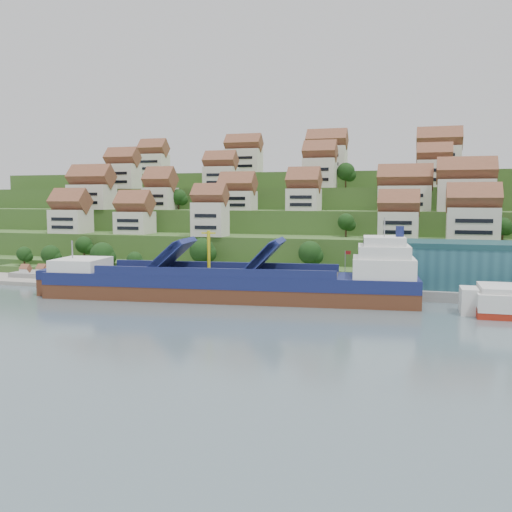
% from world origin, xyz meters
% --- Properties ---
extents(ground, '(300.00, 300.00, 0.00)m').
position_xyz_m(ground, '(0.00, 0.00, 0.00)').
color(ground, slate).
rests_on(ground, ground).
extents(quay, '(180.00, 14.00, 2.20)m').
position_xyz_m(quay, '(20.00, 15.00, 1.10)').
color(quay, gray).
rests_on(quay, ground).
extents(pebble_beach, '(45.00, 20.00, 1.00)m').
position_xyz_m(pebble_beach, '(-58.00, 12.00, 0.50)').
color(pebble_beach, gray).
rests_on(pebble_beach, ground).
extents(hillside, '(260.00, 128.00, 31.00)m').
position_xyz_m(hillside, '(0.00, 103.55, 10.66)').
color(hillside, '#2D4C1E').
rests_on(hillside, ground).
extents(hillside_village, '(156.44, 63.92, 28.88)m').
position_xyz_m(hillside_village, '(2.71, 61.49, 24.76)').
color(hillside_village, silver).
rests_on(hillside_village, ground).
extents(hillside_trees, '(144.23, 62.62, 29.90)m').
position_xyz_m(hillside_trees, '(-14.79, 41.59, 15.17)').
color(hillside_trees, '#183B13').
rests_on(hillside_trees, ground).
extents(warehouse, '(60.00, 15.00, 10.00)m').
position_xyz_m(warehouse, '(52.00, 17.00, 7.20)').
color(warehouse, '#255865').
rests_on(warehouse, quay).
extents(flagpole, '(1.28, 0.16, 8.00)m').
position_xyz_m(flagpole, '(18.11, 10.00, 6.88)').
color(flagpole, gray).
rests_on(flagpole, quay).
extents(beach_huts, '(14.40, 3.70, 2.20)m').
position_xyz_m(beach_huts, '(-60.00, 10.75, 2.10)').
color(beach_huts, white).
rests_on(beach_huts, pebble_beach).
extents(cargo_ship, '(80.45, 21.29, 17.67)m').
position_xyz_m(cargo_ship, '(-3.38, -0.83, 3.35)').
color(cargo_ship, '#552C1A').
rests_on(cargo_ship, ground).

